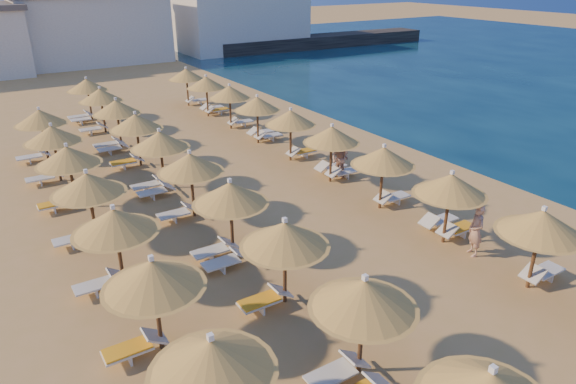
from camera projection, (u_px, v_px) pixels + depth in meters
ground at (370, 258)px, 18.26m from camera, size 220.00×220.00×0.00m
jetty at (323, 41)px, 67.19m from camera, size 30.14×5.28×1.50m
hotel_blocks at (115, 27)px, 55.32m from camera, size 47.75×10.11×8.10m
parasol_row_east at (356, 146)px, 22.52m from camera, size 2.70×41.73×2.88m
parasol_row_west at (209, 178)px, 19.06m from camera, size 2.70×41.73×2.88m
parasol_row_inland at (100, 202)px, 17.12m from camera, size 2.70×27.54×2.88m
loungers at (260, 215)px, 20.66m from camera, size 14.04×39.67×0.66m
beachgoer_c at (339, 152)px, 26.33m from camera, size 0.78×1.04×1.64m
beachgoer_b at (340, 159)px, 24.94m from camera, size 0.98×1.10×1.88m
beachgoer_a at (476, 231)px, 18.09m from camera, size 0.69×0.82×1.93m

